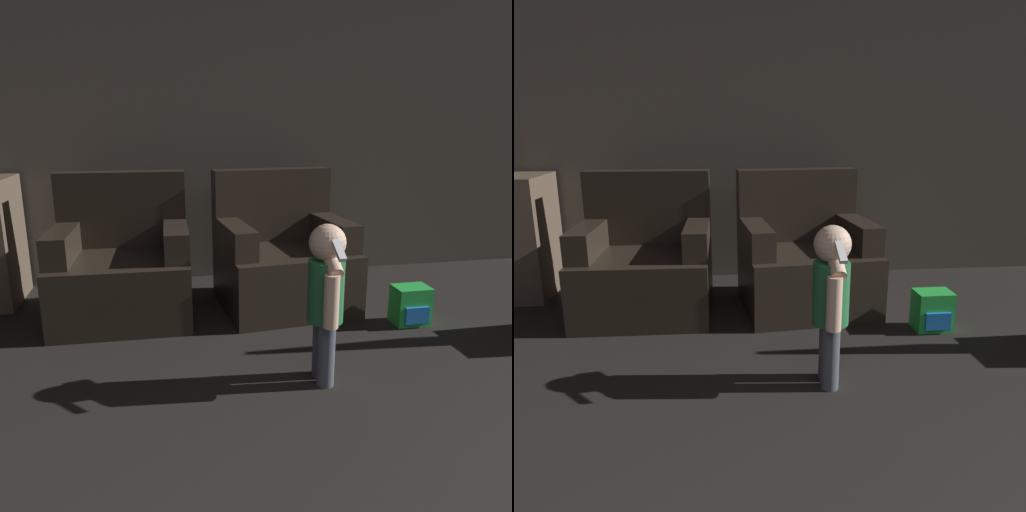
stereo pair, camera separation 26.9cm
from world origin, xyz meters
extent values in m
cube|color=#51493F|center=(0.00, 4.50, 1.30)|extent=(8.40, 0.05, 2.60)
cube|color=black|center=(-1.01, 3.62, 0.22)|extent=(0.92, 0.82, 0.44)
cube|color=black|center=(-1.00, 3.94, 0.71)|extent=(0.90, 0.18, 0.54)
cube|color=black|center=(-1.38, 3.62, 0.54)|extent=(0.17, 0.65, 0.20)
cube|color=black|center=(-0.64, 3.61, 0.54)|extent=(0.17, 0.65, 0.20)
cube|color=black|center=(0.13, 3.62, 0.22)|extent=(0.97, 0.88, 0.44)
cube|color=black|center=(0.10, 3.94, 0.71)|extent=(0.91, 0.24, 0.54)
cube|color=black|center=(-0.23, 3.58, 0.54)|extent=(0.22, 0.66, 0.20)
cube|color=black|center=(0.50, 3.65, 0.54)|extent=(0.22, 0.66, 0.20)
cylinder|color=#474C56|center=(0.07, 2.56, 0.17)|extent=(0.09, 0.09, 0.34)
cylinder|color=#474C56|center=(0.06, 2.46, 0.17)|extent=(0.09, 0.09, 0.34)
cylinder|color=#236638|center=(0.06, 2.51, 0.50)|extent=(0.19, 0.19, 0.32)
sphere|color=beige|center=(0.06, 2.51, 0.75)|extent=(0.19, 0.19, 0.19)
cylinder|color=beige|center=(0.05, 2.39, 0.48)|extent=(0.08, 0.08, 0.27)
cylinder|color=beige|center=(0.07, 2.51, 0.69)|extent=(0.08, 0.27, 0.20)
cube|color=white|center=(0.07, 2.39, 0.75)|extent=(0.04, 0.16, 0.10)
cube|color=green|center=(0.89, 3.14, 0.13)|extent=(0.23, 0.18, 0.26)
cube|color=blue|center=(0.89, 3.04, 0.09)|extent=(0.16, 0.02, 0.11)
camera|label=1|loc=(-0.75, 0.24, 1.32)|focal=35.00mm
camera|label=2|loc=(-0.48, 0.20, 1.32)|focal=35.00mm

